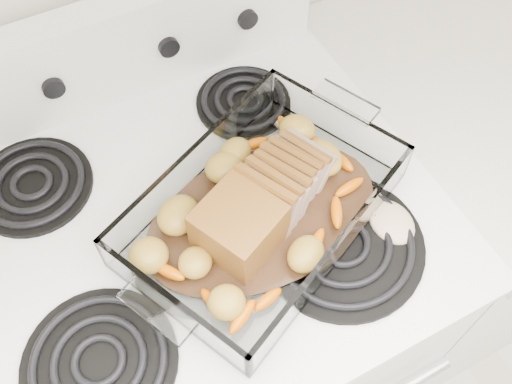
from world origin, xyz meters
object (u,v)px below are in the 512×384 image
counter_right (442,204)px  baking_dish (262,212)px  pork_roast (254,206)px  electric_range (204,318)px

counter_right → baking_dish: size_ratio=2.29×
pork_roast → electric_range: bearing=158.1°
electric_range → baking_dish: (0.10, -0.07, 0.48)m
electric_range → counter_right: (0.66, -0.00, -0.02)m
counter_right → pork_roast: pork_roast is taller
counter_right → pork_roast: size_ratio=3.91×
counter_right → pork_roast: bearing=-173.3°
electric_range → baking_dish: 0.50m
counter_right → baking_dish: 0.75m
electric_range → pork_roast: bearing=-37.3°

